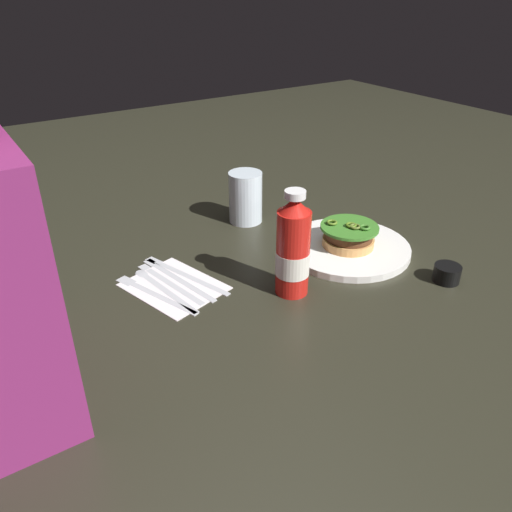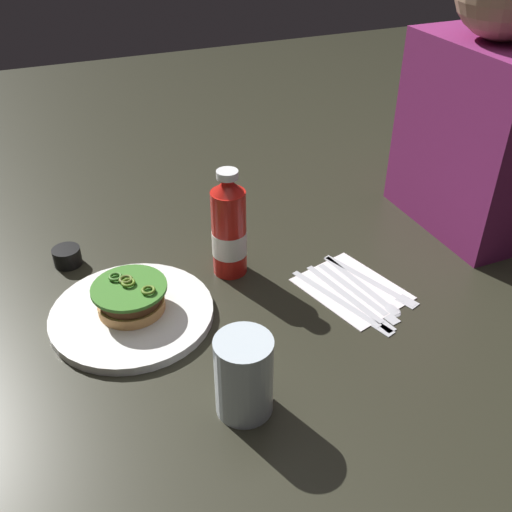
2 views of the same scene
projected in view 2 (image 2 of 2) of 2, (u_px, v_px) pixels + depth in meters
ground_plane at (201, 293)px, 1.00m from camera, size 3.00×3.00×0.00m
dinner_plate at (132, 314)px, 0.95m from camera, size 0.27×0.27×0.01m
burger_sandwich at (130, 297)px, 0.93m from camera, size 0.12×0.12×0.05m
ketchup_bottle at (229, 230)px, 1.01m from camera, size 0.06×0.06×0.20m
water_glass at (244, 376)px, 0.76m from camera, size 0.08×0.08×0.12m
condiment_cup at (67, 256)px, 1.07m from camera, size 0.05×0.05×0.03m
napkin at (352, 288)px, 1.01m from camera, size 0.21×0.18×0.00m
butter_knife at (347, 304)px, 0.97m from camera, size 0.22×0.08×0.00m
steak_knife at (354, 300)px, 0.98m from camera, size 0.21×0.06×0.00m
table_knife at (362, 294)px, 0.99m from camera, size 0.20×0.05×0.00m
spoon_utensil at (371, 291)px, 1.00m from camera, size 0.20×0.05×0.00m
fork_utensil at (377, 283)px, 1.02m from camera, size 0.20×0.08×0.00m
diner_person at (483, 106)px, 1.07m from camera, size 0.30×0.18×0.54m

